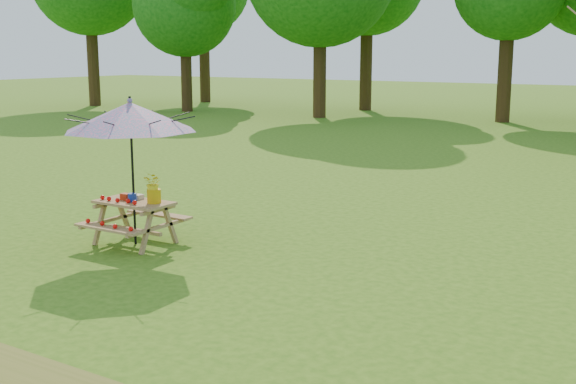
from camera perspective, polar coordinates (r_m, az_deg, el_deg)
The scene contains 6 objects.
ground at distance 9.00m, azimuth -8.10°, elevation -7.87°, with size 120.00×120.00×0.00m, color #366713.
picnic_table at distance 11.23m, azimuth -12.02°, elevation -2.43°, with size 1.20×1.32×0.67m.
patio_umbrella at distance 10.98m, azimuth -12.35°, elevation 5.83°, with size 2.60×2.60×2.25m.
produce_bins at distance 11.21m, azimuth -12.26°, elevation -0.39°, with size 0.33×0.33×0.13m.
tomatoes_row at distance 11.13m, azimuth -13.28°, elevation -0.61°, with size 0.77×0.13×0.07m, color red, non-canonical shape.
flower_bucket at distance 10.93m, azimuth -10.57°, elevation 0.40°, with size 0.29×0.25×0.46m.
Camera 1 is at (5.55, -6.46, 2.90)m, focal length 45.00 mm.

